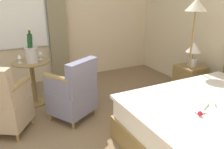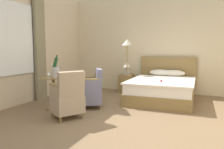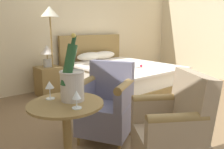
% 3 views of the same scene
% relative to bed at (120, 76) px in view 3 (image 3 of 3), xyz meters
% --- Properties ---
extents(ground_plane, '(7.88, 7.88, 0.00)m').
position_rel_bed_xyz_m(ground_plane, '(-0.25, -2.10, -0.32)').
color(ground_plane, '#7E6344').
extents(wall_headboard_side, '(6.04, 0.12, 3.12)m').
position_rel_bed_xyz_m(wall_headboard_side, '(-0.25, 1.15, 1.24)').
color(wall_headboard_side, beige).
rests_on(wall_headboard_side, ground).
extents(bed, '(1.67, 2.17, 1.14)m').
position_rel_bed_xyz_m(bed, '(0.00, 0.00, 0.00)').
color(bed, olive).
rests_on(bed, ground).
extents(nightstand, '(0.45, 0.44, 0.57)m').
position_rel_bed_xyz_m(nightstand, '(-1.25, 0.69, -0.04)').
color(nightstand, olive).
rests_on(nightstand, ground).
extents(bedside_lamp, '(0.25, 0.25, 0.42)m').
position_rel_bed_xyz_m(bedside_lamp, '(-1.25, 0.69, 0.51)').
color(bedside_lamp, '#B9B7B1').
rests_on(bedside_lamp, nightstand).
extents(floor_lamp_brass, '(0.33, 0.33, 1.69)m').
position_rel_bed_xyz_m(floor_lamp_brass, '(-1.20, 0.57, 1.08)').
color(floor_lamp_brass, olive).
rests_on(floor_lamp_brass, ground).
extents(side_table_round, '(0.58, 0.58, 0.74)m').
position_rel_bed_xyz_m(side_table_round, '(-2.19, -1.83, 0.13)').
color(side_table_round, olive).
rests_on(side_table_round, ground).
extents(champagne_bucket, '(0.20, 0.20, 0.52)m').
position_rel_bed_xyz_m(champagne_bucket, '(-2.12, -1.82, 0.58)').
color(champagne_bucket, '#BCB5AE').
rests_on(champagne_bucket, side_table_round).
extents(wine_glass_near_bucket, '(0.07, 0.07, 0.15)m').
position_rel_bed_xyz_m(wine_glass_near_bucket, '(-2.24, -1.67, 0.53)').
color(wine_glass_near_bucket, white).
rests_on(wine_glass_near_bucket, side_table_round).
extents(wine_glass_near_edge, '(0.07, 0.07, 0.13)m').
position_rel_bed_xyz_m(wine_glass_near_edge, '(-2.19, -1.99, 0.51)').
color(wine_glass_near_edge, white).
rests_on(wine_glass_near_edge, side_table_round).
extents(armchair_by_window, '(0.74, 0.75, 0.92)m').
position_rel_bed_xyz_m(armchair_by_window, '(-1.44, -1.39, 0.09)').
color(armchair_by_window, olive).
rests_on(armchair_by_window, ground).
extents(armchair_facing_bed, '(0.73, 0.73, 0.96)m').
position_rel_bed_xyz_m(armchair_facing_bed, '(-1.49, -2.31, 0.10)').
color(armchair_facing_bed, olive).
rests_on(armchair_facing_bed, ground).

